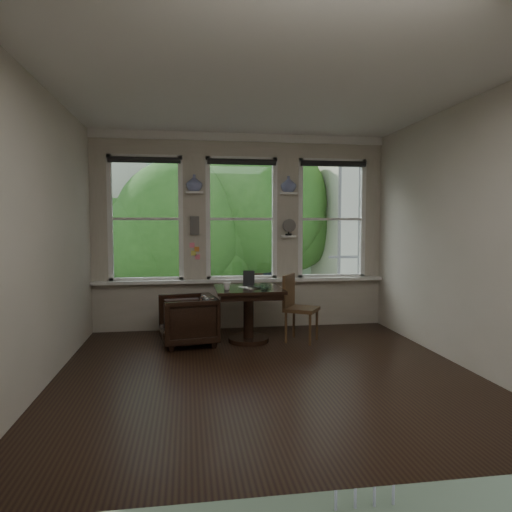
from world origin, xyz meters
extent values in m
plane|color=black|center=(0.00, 0.00, 0.00)|extent=(4.50, 4.50, 0.00)
plane|color=silver|center=(0.00, 0.00, 3.00)|extent=(4.50, 4.50, 0.00)
plane|color=beige|center=(0.00, 2.25, 1.50)|extent=(4.50, 0.00, 4.50)
plane|color=beige|center=(0.00, -2.25, 1.50)|extent=(4.50, 0.00, 4.50)
plane|color=beige|center=(-2.25, 0.00, 1.50)|extent=(0.00, 4.50, 4.50)
plane|color=beige|center=(2.25, 0.00, 1.50)|extent=(0.00, 4.50, 4.50)
cube|color=white|center=(-0.72, 2.15, 2.10)|extent=(0.26, 0.16, 0.03)
cube|color=white|center=(0.72, 2.15, 2.10)|extent=(0.26, 0.16, 0.03)
cube|color=#59544F|center=(-0.72, 2.18, 1.60)|extent=(0.14, 0.06, 0.28)
imported|color=white|center=(-0.72, 2.15, 2.24)|extent=(0.24, 0.24, 0.25)
imported|color=white|center=(0.72, 2.15, 2.24)|extent=(0.24, 0.24, 0.25)
imported|color=black|center=(-0.84, 1.28, 0.33)|extent=(0.84, 0.82, 0.67)
cube|color=maroon|center=(-0.84, 1.28, 0.45)|extent=(0.45, 0.45, 0.06)
imported|color=black|center=(0.10, 1.19, 0.76)|extent=(0.38, 0.34, 0.03)
imported|color=white|center=(-0.32, 1.20, 0.80)|extent=(0.12, 0.12, 0.10)
imported|color=white|center=(0.16, 1.02, 0.80)|extent=(0.13, 0.13, 0.10)
cube|color=black|center=(0.01, 1.49, 0.86)|extent=(0.17, 0.10, 0.22)
cube|color=silver|center=(0.02, 1.35, 0.75)|extent=(0.33, 0.37, 0.00)
camera|label=1|loc=(-0.84, -4.82, 1.62)|focal=32.00mm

